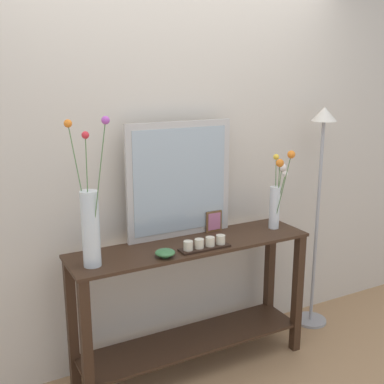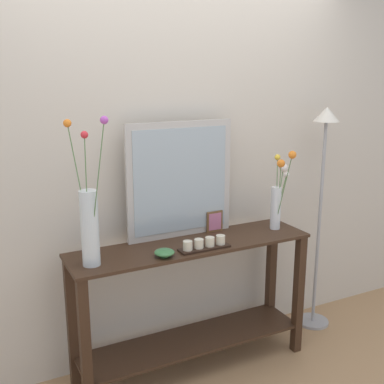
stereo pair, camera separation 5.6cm
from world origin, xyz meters
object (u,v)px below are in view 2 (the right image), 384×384
object	(u,v)px
candle_tray	(204,244)
picture_frame_small	(215,221)
console_table	(192,295)
decorative_bowl	(164,253)
mirror_leaning	(180,180)
vase_right	(278,195)
floor_lamp	(322,182)
tall_vase_left	(90,223)

from	to	relation	value
candle_tray	picture_frame_small	distance (m)	0.33
console_table	candle_tray	xyz separation A→B (m)	(0.02, -0.11, 0.37)
console_table	decorative_bowl	xyz separation A→B (m)	(-0.24, -0.12, 0.37)
mirror_leaning	picture_frame_small	world-z (taller)	mirror_leaning
vase_right	floor_lamp	world-z (taller)	floor_lamp
candle_tray	decorative_bowl	distance (m)	0.26
floor_lamp	decorative_bowl	bearing A→B (deg)	-171.27
mirror_leaning	candle_tray	distance (m)	0.44
candle_tray	floor_lamp	xyz separation A→B (m)	(1.06, 0.20, 0.23)
picture_frame_small	floor_lamp	bearing A→B (deg)	-3.83
decorative_bowl	floor_lamp	xyz separation A→B (m)	(1.32, 0.20, 0.23)
decorative_bowl	floor_lamp	distance (m)	1.36
decorative_bowl	vase_right	bearing A→B (deg)	7.83
candle_tray	decorative_bowl	bearing A→B (deg)	-178.33
tall_vase_left	vase_right	bearing A→B (deg)	2.20
tall_vase_left	candle_tray	size ratio (longest dim) A/B	2.56
console_table	vase_right	bearing A→B (deg)	-0.12
tall_vase_left	picture_frame_small	bearing A→B (deg)	12.15
console_table	vase_right	world-z (taller)	vase_right
candle_tray	decorative_bowl	world-z (taller)	candle_tray
tall_vase_left	decorative_bowl	xyz separation A→B (m)	(0.40, -0.07, -0.21)
decorative_bowl	floor_lamp	world-z (taller)	floor_lamp
decorative_bowl	candle_tray	bearing A→B (deg)	1.67
picture_frame_small	tall_vase_left	bearing A→B (deg)	-167.85
picture_frame_small	decorative_bowl	xyz separation A→B (m)	(-0.48, -0.26, -0.04)
candle_tray	picture_frame_small	world-z (taller)	picture_frame_small
vase_right	candle_tray	size ratio (longest dim) A/B	1.71
mirror_leaning	tall_vase_left	distance (m)	0.69
decorative_bowl	tall_vase_left	bearing A→B (deg)	169.89
console_table	picture_frame_small	xyz separation A→B (m)	(0.24, 0.14, 0.41)
picture_frame_small	mirror_leaning	bearing A→B (deg)	174.09
decorative_bowl	picture_frame_small	bearing A→B (deg)	28.70
console_table	floor_lamp	world-z (taller)	floor_lamp
console_table	decorative_bowl	distance (m)	0.46
vase_right	decorative_bowl	size ratio (longest dim) A/B	4.67
console_table	tall_vase_left	world-z (taller)	tall_vase_left
tall_vase_left	picture_frame_small	distance (m)	0.91
mirror_leaning	vase_right	xyz separation A→B (m)	(0.64, -0.16, -0.13)
console_table	tall_vase_left	bearing A→B (deg)	-175.49
mirror_leaning	picture_frame_small	xyz separation A→B (m)	(0.24, -0.02, -0.30)
floor_lamp	candle_tray	bearing A→B (deg)	-169.55
console_table	decorative_bowl	world-z (taller)	decorative_bowl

